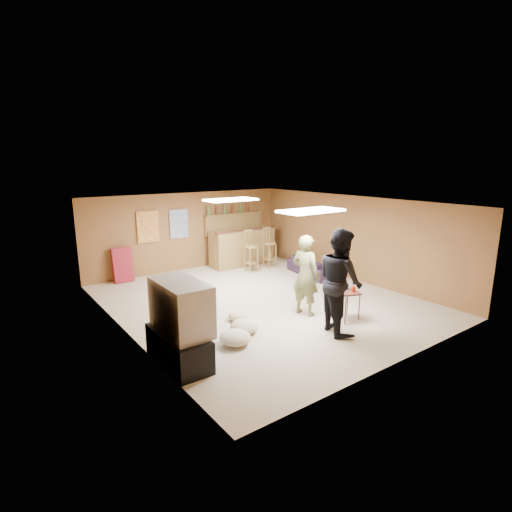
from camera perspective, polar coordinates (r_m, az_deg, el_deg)
ground at (r=8.99m, az=0.76°, el=-6.45°), size 7.00×7.00×0.00m
ceiling at (r=8.51m, az=0.80°, el=7.64°), size 6.00×7.00×0.02m
wall_back at (r=11.62m, az=-9.67°, el=3.50°), size 6.00×0.02×2.20m
wall_front at (r=6.35m, az=20.21°, el=-5.32°), size 6.00×0.02×2.20m
wall_left at (r=7.34m, az=-18.32°, el=-2.70°), size 0.02×7.00×2.20m
wall_right at (r=10.72m, az=13.72°, el=2.49°), size 0.02×7.00×2.20m
tv_stand at (r=6.41m, az=-11.00°, el=-12.74°), size 0.55×1.30×0.50m
dvd_box at (r=6.54m, az=-9.17°, el=-13.09°), size 0.35×0.50×0.08m
tv_body at (r=6.18m, az=-10.68°, el=-7.17°), size 0.60×1.10×0.80m
tv_screen at (r=6.31m, az=-8.13°, el=-6.64°), size 0.02×0.95×0.65m
bar_counter at (r=12.00m, az=-1.97°, el=1.31°), size 2.00×0.60×1.10m
bar_lip at (r=11.69m, az=-1.30°, el=3.75°), size 2.10×0.12×0.05m
bar_shelf at (r=12.21m, az=-3.20°, el=6.03°), size 2.00×0.18×0.05m
bar_backing at (r=12.27m, az=-3.23°, el=4.65°), size 2.00×0.14×0.60m
poster_left at (r=11.07m, az=-15.19°, el=4.05°), size 0.60×0.03×0.85m
poster_right at (r=11.42m, az=-10.97°, el=4.54°), size 0.55×0.03×0.80m
folding_chair_stack at (r=10.84m, az=-18.53°, el=-1.22°), size 0.50×0.26×0.91m
ceiling_panel_front at (r=7.37m, az=7.87°, el=6.41°), size 1.20×0.60×0.04m
ceiling_panel_back at (r=9.49m, az=-3.60°, el=8.02°), size 1.20×0.60×0.04m
person_olive at (r=8.07m, az=7.07°, el=-2.74°), size 0.53×0.68×1.65m
person_black at (r=7.33m, az=11.92°, el=-3.49°), size 1.00×1.12×1.91m
sofa at (r=11.08m, az=8.05°, el=-1.48°), size 0.89×1.71×0.48m
tray_table at (r=8.07m, az=12.80°, el=-6.96°), size 0.54×0.49×0.58m
cup_red_near at (r=7.91m, az=12.08°, el=-4.72°), size 0.09×0.09×0.11m
cup_red_far at (r=7.99m, az=13.72°, el=-4.64°), size 0.08×0.08×0.11m
cup_blue at (r=8.12m, az=12.83°, el=-4.28°), size 0.10×0.10×0.11m
bar_stool_left at (r=11.23m, az=-0.68°, el=1.00°), size 0.46×0.46×1.30m
bar_stool_right at (r=11.70m, az=1.98°, el=1.31°), size 0.44×0.44×1.22m
cushion_near_tv at (r=7.38m, az=-1.70°, el=-10.01°), size 0.65×0.65×0.23m
cushion_mid at (r=7.94m, az=-2.52°, el=-8.52°), size 0.49×0.49×0.18m
cushion_far at (r=6.94m, az=-3.00°, el=-11.57°), size 0.64×0.64×0.24m
bottle_row at (r=12.07m, az=-3.96°, el=6.68°), size 1.48×0.08×0.26m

